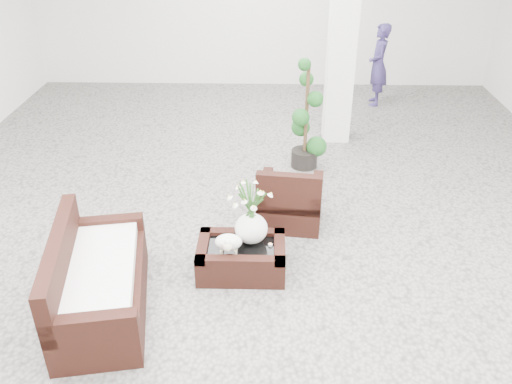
{
  "coord_description": "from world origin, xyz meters",
  "views": [
    {
      "loc": [
        0.13,
        -5.14,
        3.5
      ],
      "look_at": [
        0.0,
        -0.1,
        0.62
      ],
      "focal_mm": 37.3,
      "sensor_mm": 36.0,
      "label": 1
    }
  ],
  "objects_px": {
    "loveseat": "(100,274)",
    "coffee_table": "(241,259)",
    "armchair": "(291,192)",
    "topiary": "(306,116)"
  },
  "relations": [
    {
      "from": "coffee_table",
      "to": "loveseat",
      "type": "relative_size",
      "value": 0.57
    },
    {
      "from": "armchair",
      "to": "loveseat",
      "type": "height_order",
      "value": "loveseat"
    },
    {
      "from": "coffee_table",
      "to": "loveseat",
      "type": "bearing_deg",
      "value": -154.11
    },
    {
      "from": "coffee_table",
      "to": "armchair",
      "type": "relative_size",
      "value": 1.15
    },
    {
      "from": "loveseat",
      "to": "armchair",
      "type": "bearing_deg",
      "value": -58.56
    },
    {
      "from": "loveseat",
      "to": "coffee_table",
      "type": "bearing_deg",
      "value": -74.36
    },
    {
      "from": "coffee_table",
      "to": "armchair",
      "type": "distance_m",
      "value": 1.15
    },
    {
      "from": "coffee_table",
      "to": "topiary",
      "type": "bearing_deg",
      "value": 72.31
    },
    {
      "from": "coffee_table",
      "to": "topiary",
      "type": "xyz_separation_m",
      "value": [
        0.79,
        2.46,
        0.62
      ]
    },
    {
      "from": "topiary",
      "to": "armchair",
      "type": "bearing_deg",
      "value": -99.66
    }
  ]
}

